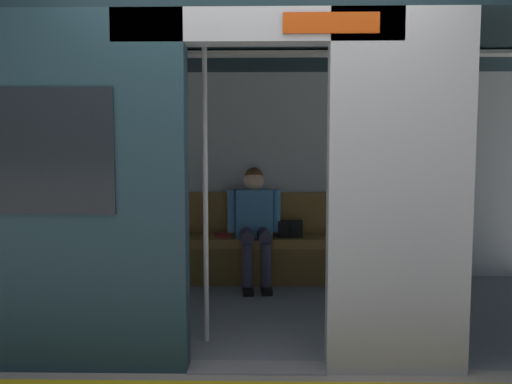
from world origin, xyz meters
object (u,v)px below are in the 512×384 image
Objects in this scene: train_car at (253,133)px; person_seated at (254,218)px; handbag at (290,229)px; book at (223,235)px; bench_seat at (260,248)px; grab_pole_door at (205,190)px.

train_car reaches higher than person_seated.
handbag is 1.18× the size of book.
bench_seat is (-0.05, -0.96, -1.16)m from train_car.
person_seated is at bearing 16.09° from handbag.
person_seated is (0.01, -0.91, -0.83)m from train_car.
bench_seat is 0.42m from book.
person_seated is 1.65m from grab_pole_door.
handbag is (-0.36, -1.01, -0.96)m from train_car.
train_car reaches higher than book.
person_seated reaches higher than handbag.
book is at bearing -0.63° from handbag.
train_car is 0.85m from grab_pole_door.
bench_seat is at bearing -93.10° from train_car.
person_seated is 0.55× the size of grab_pole_door.
train_car is 2.60× the size of bench_seat.
grab_pole_door is (0.37, 1.62, 0.73)m from bench_seat.
train_car reaches higher than handbag.
grab_pole_door is (-0.03, 1.68, 0.61)m from book.
bench_seat is at bearing 10.13° from handbag.
train_car is at bearing 95.83° from book.
grab_pole_door is at bearing 67.72° from handbag.
book is (0.71, -0.01, -0.07)m from handbag.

